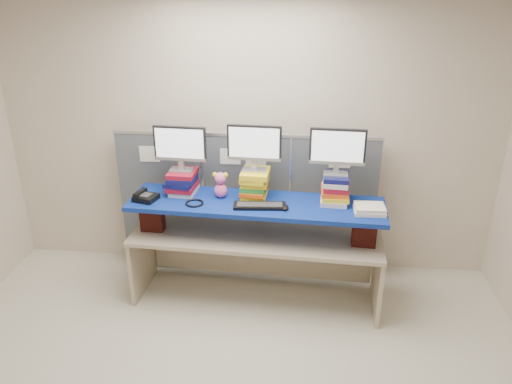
# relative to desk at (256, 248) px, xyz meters

# --- Properties ---
(room) EXTENTS (5.00, 4.00, 2.80)m
(room) POSITION_rel_desk_xyz_m (-0.14, -1.30, 0.84)
(room) COLOR beige
(room) RESTS_ON ground
(cubicle_partition) EXTENTS (2.60, 0.06, 1.53)m
(cubicle_partition) POSITION_rel_desk_xyz_m (-0.14, 0.48, 0.21)
(cubicle_partition) COLOR #484E55
(cubicle_partition) RESTS_ON ground
(desk) EXTENTS (2.35, 0.80, 0.70)m
(desk) POSITION_rel_desk_xyz_m (0.00, 0.00, 0.00)
(desk) COLOR tan
(desk) RESTS_ON ground
(brick_pier_left) EXTENTS (0.22, 0.13, 0.29)m
(brick_pier_left) POSITION_rel_desk_xyz_m (-0.97, 0.01, 0.29)
(brick_pier_left) COLOR maroon
(brick_pier_left) RESTS_ON desk
(brick_pier_right) EXTENTS (0.22, 0.13, 0.29)m
(brick_pier_right) POSITION_rel_desk_xyz_m (0.97, -0.10, 0.29)
(brick_pier_right) COLOR maroon
(brick_pier_right) RESTS_ON desk
(blue_board) EXTENTS (2.34, 0.71, 0.04)m
(blue_board) POSITION_rel_desk_xyz_m (0.00, 0.00, 0.45)
(blue_board) COLOR navy
(blue_board) RESTS_ON brick_pier_left
(book_stack_left) EXTENTS (0.29, 0.33, 0.22)m
(book_stack_left) POSITION_rel_desk_xyz_m (-0.70, 0.15, 0.58)
(book_stack_left) COLOR silver
(book_stack_left) RESTS_ON blue_board
(book_stack_center) EXTENTS (0.27, 0.30, 0.26)m
(book_stack_center) POSITION_rel_desk_xyz_m (-0.03, 0.12, 0.60)
(book_stack_center) COLOR yellow
(book_stack_center) RESTS_ON blue_board
(book_stack_right) EXTENTS (0.26, 0.32, 0.26)m
(book_stack_right) POSITION_rel_desk_xyz_m (0.70, 0.08, 0.60)
(book_stack_right) COLOR silver
(book_stack_right) RESTS_ON blue_board
(monitor_left) EXTENTS (0.49, 0.15, 0.42)m
(monitor_left) POSITION_rel_desk_xyz_m (-0.70, 0.16, 0.93)
(monitor_left) COLOR #9D9DA2
(monitor_left) RESTS_ON book_stack_left
(monitor_center) EXTENTS (0.49, 0.15, 0.42)m
(monitor_center) POSITION_rel_desk_xyz_m (-0.03, 0.12, 0.97)
(monitor_center) COLOR #9D9DA2
(monitor_center) RESTS_ON book_stack_center
(monitor_right) EXTENTS (0.49, 0.15, 0.42)m
(monitor_right) POSITION_rel_desk_xyz_m (0.70, 0.08, 0.97)
(monitor_right) COLOR #9D9DA2
(monitor_right) RESTS_ON book_stack_right
(keyboard) EXTENTS (0.47, 0.18, 0.03)m
(keyboard) POSITION_rel_desk_xyz_m (0.04, -0.10, 0.49)
(keyboard) COLOR black
(keyboard) RESTS_ON blue_board
(mouse) EXTENTS (0.08, 0.12, 0.03)m
(mouse) POSITION_rel_desk_xyz_m (0.27, -0.12, 0.49)
(mouse) COLOR black
(mouse) RESTS_ON blue_board
(desk_phone) EXTENTS (0.23, 0.22, 0.08)m
(desk_phone) POSITION_rel_desk_xyz_m (-1.01, -0.04, 0.50)
(desk_phone) COLOR black
(desk_phone) RESTS_ON blue_board
(headset) EXTENTS (0.22, 0.22, 0.02)m
(headset) POSITION_rel_desk_xyz_m (-0.54, -0.09, 0.48)
(headset) COLOR black
(headset) RESTS_ON blue_board
(plush_toy) EXTENTS (0.14, 0.11, 0.24)m
(plush_toy) POSITION_rel_desk_xyz_m (-0.33, 0.08, 0.60)
(plush_toy) COLOR pink
(plush_toy) RESTS_ON blue_board
(binder_stack) EXTENTS (0.27, 0.22, 0.06)m
(binder_stack) POSITION_rel_desk_xyz_m (0.99, -0.12, 0.50)
(binder_stack) COLOR white
(binder_stack) RESTS_ON blue_board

